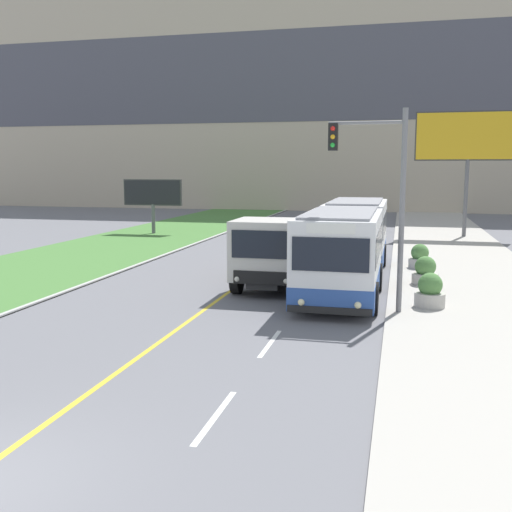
{
  "coord_description": "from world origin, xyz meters",
  "views": [
    {
      "loc": [
        5.82,
        -6.44,
        4.38
      ],
      "look_at": [
        1.1,
        13.11,
        1.4
      ],
      "focal_mm": 42.0,
      "sensor_mm": 36.0,
      "label": 1
    }
  ],
  "objects": [
    {
      "name": "lane_marking_centre",
      "position": [
        0.38,
        2.37,
        0.0
      ],
      "size": [
        2.88,
        140.0,
        0.01
      ],
      "color": "gold",
      "rests_on": "ground_plane"
    },
    {
      "name": "apartment_block_background",
      "position": [
        0.0,
        58.05,
        12.78
      ],
      "size": [
        80.0,
        8.04,
        25.55
      ],
      "color": "#BCAD93",
      "rests_on": "ground_plane"
    },
    {
      "name": "city_bus",
      "position": [
        3.96,
        16.54,
        1.51
      ],
      "size": [
        2.62,
        13.03,
        2.96
      ],
      "color": "white",
      "rests_on": "ground_plane"
    },
    {
      "name": "dump_truck",
      "position": [
        1.43,
        14.57,
        1.29
      ],
      "size": [
        2.49,
        6.76,
        2.6
      ],
      "color": "black",
      "rests_on": "ground_plane"
    },
    {
      "name": "car_distant",
      "position": [
        3.79,
        34.19,
        0.69
      ],
      "size": [
        1.8,
        4.3,
        1.45
      ],
      "color": "silver",
      "rests_on": "ground_plane"
    },
    {
      "name": "traffic_light_mast",
      "position": [
        5.24,
        11.65,
        3.86
      ],
      "size": [
        2.28,
        0.32,
        6.08
      ],
      "color": "slate",
      "rests_on": "ground_plane"
    },
    {
      "name": "billboard_large",
      "position": [
        9.77,
        33.1,
        6.06
      ],
      "size": [
        6.41,
        0.24,
        7.81
      ],
      "color": "#59595B",
      "rests_on": "ground_plane"
    },
    {
      "name": "billboard_small",
      "position": [
        -10.17,
        30.62,
        2.62
      ],
      "size": [
        4.04,
        0.24,
        3.61
      ],
      "color": "#59595B",
      "rests_on": "ground_plane"
    },
    {
      "name": "planter_round_near",
      "position": [
        6.8,
        12.53,
        0.55
      ],
      "size": [
        0.94,
        0.94,
        1.08
      ],
      "color": "#B7B2A8",
      "rests_on": "sidewalk_right"
    },
    {
      "name": "planter_round_second",
      "position": [
        6.8,
        16.3,
        0.54
      ],
      "size": [
        0.97,
        0.97,
        1.05
      ],
      "color": "#B7B2A8",
      "rests_on": "sidewalk_right"
    },
    {
      "name": "planter_round_third",
      "position": [
        6.71,
        20.08,
        0.53
      ],
      "size": [
        0.94,
        0.94,
        1.04
      ],
      "color": "#B7B2A8",
      "rests_on": "sidewalk_right"
    }
  ]
}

